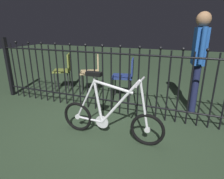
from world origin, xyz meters
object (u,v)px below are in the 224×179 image
chair_tan (93,70)px  person_visitor (199,55)px  bicycle (110,116)px  chair_navy (126,74)px  chair_olive (65,68)px

chair_tan → person_visitor: (2.05, -0.23, 0.46)m
bicycle → person_visitor: 1.80m
chair_navy → person_visitor: 1.34m
chair_navy → chair_olive: size_ratio=0.99×
chair_olive → person_visitor: person_visitor is taller
chair_tan → bicycle: bearing=-56.4°
chair_navy → chair_tan: bearing=171.4°
person_visitor → bicycle: bearing=-127.1°
bicycle → chair_navy: bearing=99.5°
bicycle → chair_tan: 1.89m
bicycle → person_visitor: bearing=52.9°
chair_tan → person_visitor: size_ratio=0.50×
bicycle → person_visitor: person_visitor is taller
chair_tan → chair_olive: size_ratio=1.00×
bicycle → chair_olive: bearing=138.8°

